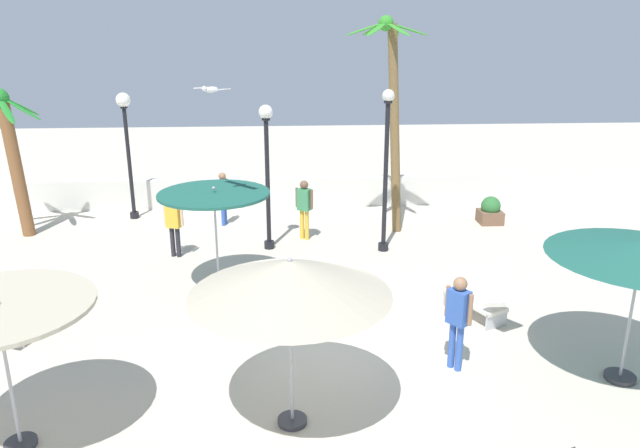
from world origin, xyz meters
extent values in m
plane|color=beige|center=(0.00, 0.00, 0.00)|extent=(56.00, 56.00, 0.00)
cube|color=silver|center=(0.00, 9.80, 0.51)|extent=(25.20, 0.30, 1.02)
cylinder|color=#333338|center=(-4.73, -2.43, 0.04)|extent=(0.46, 0.46, 0.08)
cylinder|color=#A5A5AD|center=(-4.73, -2.43, 1.12)|extent=(0.05, 0.05, 2.23)
cylinder|color=#333338|center=(-2.37, 2.85, 0.04)|extent=(0.44, 0.44, 0.08)
cylinder|color=#A5A5AD|center=(-2.37, 2.85, 1.18)|extent=(0.05, 0.05, 2.35)
cylinder|color=#1E594C|center=(-2.37, 2.85, 2.33)|extent=(2.46, 2.46, 0.06)
sphere|color=#99999E|center=(-2.37, 2.85, 2.46)|extent=(0.08, 0.08, 0.08)
cylinder|color=#333338|center=(-0.79, -2.15, 0.04)|extent=(0.45, 0.45, 0.08)
cylinder|color=#A5A5AD|center=(-0.79, -2.15, 1.10)|extent=(0.05, 0.05, 2.20)
cone|color=#B7AD93|center=(-0.79, -2.15, 2.42)|extent=(2.93, 2.93, 0.53)
sphere|color=#99999E|center=(-0.79, -2.15, 2.68)|extent=(0.08, 0.08, 0.08)
cylinder|color=#333338|center=(4.89, -1.30, 0.04)|extent=(0.52, 0.52, 0.08)
cylinder|color=#A5A5AD|center=(4.89, -1.30, 1.16)|extent=(0.05, 0.05, 2.31)
cylinder|color=brown|center=(2.37, 6.97, 2.96)|extent=(0.62, 0.27, 5.93)
sphere|color=#348C2A|center=(2.02, 6.97, 5.92)|extent=(0.42, 0.42, 0.42)
ellipsoid|color=#348C2A|center=(2.60, 6.88, 5.78)|extent=(1.16, 0.36, 0.40)
ellipsoid|color=#348C2A|center=(2.30, 7.49, 5.78)|extent=(0.72, 1.11, 0.40)
ellipsoid|color=#348C2A|center=(1.77, 7.50, 5.78)|extent=(0.66, 1.13, 0.40)
ellipsoid|color=#348C2A|center=(1.44, 6.87, 5.78)|extent=(1.16, 0.39, 0.40)
ellipsoid|color=#348C2A|center=(1.69, 6.47, 5.78)|extent=(0.80, 1.07, 0.40)
ellipsoid|color=#348C2A|center=(2.25, 6.42, 5.78)|extent=(0.63, 1.13, 0.40)
cylinder|color=brown|center=(-8.42, 7.28, 1.98)|extent=(0.53, 0.36, 3.98)
ellipsoid|color=#217D29|center=(-8.01, 7.22, 3.69)|extent=(1.06, 0.31, 0.67)
ellipsoid|color=#217D29|center=(-8.21, 7.73, 3.69)|extent=(0.84, 0.93, 0.67)
ellipsoid|color=#217D29|center=(-8.23, 6.81, 3.69)|extent=(0.80, 0.95, 0.67)
cylinder|color=black|center=(-1.26, 5.69, 0.10)|extent=(0.28, 0.28, 0.20)
cylinder|color=black|center=(-1.26, 5.69, 1.78)|extent=(0.12, 0.12, 3.55)
cylinder|color=black|center=(-1.26, 5.69, 3.55)|extent=(0.22, 0.22, 0.06)
sphere|color=white|center=(-1.26, 5.69, 3.74)|extent=(0.37, 0.37, 0.37)
cylinder|color=black|center=(1.86, 5.32, 0.10)|extent=(0.28, 0.28, 0.20)
cylinder|color=black|center=(1.86, 5.32, 2.01)|extent=(0.12, 0.12, 4.01)
cylinder|color=black|center=(1.86, 5.32, 4.01)|extent=(0.22, 0.22, 0.06)
sphere|color=white|center=(1.86, 5.32, 4.17)|extent=(0.32, 0.32, 0.32)
cylinder|color=black|center=(-5.62, 8.78, 0.10)|extent=(0.28, 0.28, 0.20)
cylinder|color=black|center=(-5.62, 8.78, 1.76)|extent=(0.12, 0.12, 3.52)
cylinder|color=black|center=(-5.62, 8.78, 3.52)|extent=(0.22, 0.22, 0.06)
sphere|color=white|center=(-5.62, 8.78, 3.74)|extent=(0.44, 0.44, 0.44)
cube|color=#B7B7BC|center=(-5.61, 1.77, 0.17)|extent=(0.53, 0.23, 0.35)
cube|color=#B7B7BC|center=(-6.08, 0.56, 0.17)|extent=(0.53, 0.23, 0.35)
cube|color=silver|center=(-5.84, 1.16, 0.35)|extent=(1.01, 1.50, 0.08)
cube|color=#B7B7BC|center=(2.83, 1.85, 0.17)|extent=(0.51, 0.27, 0.35)
cube|color=#B7B7BC|center=(3.39, 0.68, 0.17)|extent=(0.51, 0.27, 0.35)
cube|color=silver|center=(3.11, 1.27, 0.35)|extent=(1.09, 1.50, 0.08)
cube|color=silver|center=(3.46, 0.52, 0.65)|extent=(0.77, 0.80, 0.33)
cylinder|color=#3359B2|center=(-2.70, 7.81, 0.42)|extent=(0.12, 0.12, 0.83)
cylinder|color=#3359B2|center=(-2.66, 7.97, 0.42)|extent=(0.12, 0.12, 0.83)
cube|color=#26262D|center=(-2.68, 7.89, 1.13)|extent=(0.33, 0.41, 0.59)
sphere|color=#936B4C|center=(-2.68, 7.89, 1.54)|extent=(0.23, 0.23, 0.23)
cylinder|color=#936B4C|center=(-2.74, 7.66, 1.16)|extent=(0.08, 0.08, 0.53)
cylinder|color=#936B4C|center=(-2.61, 8.12, 1.16)|extent=(0.08, 0.08, 0.53)
cylinder|color=#26262D|center=(-3.80, 5.23, 0.41)|extent=(0.12, 0.12, 0.82)
cylinder|color=#26262D|center=(-3.65, 5.19, 0.41)|extent=(0.12, 0.12, 0.82)
cube|color=gold|center=(-3.72, 5.21, 1.11)|extent=(0.42, 0.34, 0.58)
sphere|color=beige|center=(-3.72, 5.21, 1.51)|extent=(0.22, 0.22, 0.22)
cylinder|color=beige|center=(-3.95, 5.28, 1.14)|extent=(0.08, 0.08, 0.52)
cylinder|color=beige|center=(-3.50, 5.14, 1.14)|extent=(0.08, 0.08, 0.52)
cylinder|color=#3359B2|center=(2.17, -0.83, 0.44)|extent=(0.12, 0.12, 0.89)
cylinder|color=#3359B2|center=(2.07, -0.70, 0.44)|extent=(0.12, 0.12, 0.89)
cube|color=#3359B2|center=(2.12, -0.77, 1.20)|extent=(0.41, 0.43, 0.63)
sphere|color=#936B4C|center=(2.12, -0.77, 1.64)|extent=(0.24, 0.24, 0.24)
cylinder|color=#936B4C|center=(2.27, -0.96, 1.23)|extent=(0.08, 0.08, 0.57)
cylinder|color=#936B4C|center=(1.98, -0.58, 1.23)|extent=(0.08, 0.08, 0.57)
cylinder|color=gold|center=(-0.32, 6.43, 0.44)|extent=(0.12, 0.12, 0.87)
cylinder|color=gold|center=(-0.19, 6.34, 0.44)|extent=(0.12, 0.12, 0.87)
cube|color=#3F8C59|center=(-0.26, 6.39, 1.18)|extent=(0.43, 0.39, 0.62)
sphere|color=brown|center=(-0.26, 6.39, 1.61)|extent=(0.24, 0.24, 0.24)
cylinder|color=brown|center=(-0.46, 6.51, 1.21)|extent=(0.08, 0.08, 0.56)
cylinder|color=brown|center=(-0.05, 6.26, 1.21)|extent=(0.08, 0.08, 0.56)
ellipsoid|color=white|center=(-2.25, 2.36, 4.62)|extent=(0.32, 0.30, 0.12)
sphere|color=white|center=(-2.37, 2.25, 4.65)|extent=(0.10, 0.10, 0.10)
cube|color=silver|center=(-2.07, 2.15, 4.64)|extent=(0.47, 0.51, 0.08)
cube|color=silver|center=(-2.43, 2.57, 4.64)|extent=(0.47, 0.51, 0.07)
cube|color=brown|center=(5.58, 7.53, 0.20)|extent=(0.70, 0.70, 0.40)
sphere|color=#2D6B33|center=(5.58, 7.53, 0.55)|extent=(0.60, 0.60, 0.60)
camera|label=1|loc=(-0.88, -10.02, 5.75)|focal=33.81mm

